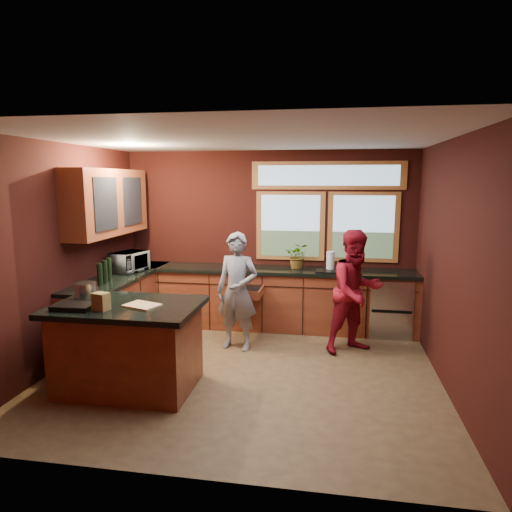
% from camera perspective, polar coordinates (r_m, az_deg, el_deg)
% --- Properties ---
extents(floor, '(4.50, 4.50, 0.00)m').
position_cam_1_polar(floor, '(5.60, -1.51, -14.24)').
color(floor, brown).
rests_on(floor, ground).
extents(room_shell, '(4.52, 4.02, 2.71)m').
position_cam_1_polar(room_shell, '(5.60, -6.97, 4.76)').
color(room_shell, black).
rests_on(room_shell, ground).
extents(back_counter, '(4.50, 0.64, 0.93)m').
position_cam_1_polar(back_counter, '(7.01, 2.75, -5.32)').
color(back_counter, '#562114').
rests_on(back_counter, floor).
extents(left_counter, '(0.64, 2.30, 0.93)m').
position_cam_1_polar(left_counter, '(6.81, -16.51, -6.12)').
color(left_counter, '#562114').
rests_on(left_counter, floor).
extents(island, '(1.55, 1.05, 0.95)m').
position_cam_1_polar(island, '(5.22, -15.68, -10.77)').
color(island, '#562114').
rests_on(island, floor).
extents(person_grey, '(0.64, 0.48, 1.58)m').
position_cam_1_polar(person_grey, '(6.09, -2.35, -4.43)').
color(person_grey, slate).
rests_on(person_grey, floor).
extents(person_red, '(1.00, 0.94, 1.62)m').
position_cam_1_polar(person_red, '(6.12, 12.39, -4.36)').
color(person_red, maroon).
rests_on(person_red, floor).
extents(microwave, '(0.47, 0.60, 0.29)m').
position_cam_1_polar(microwave, '(6.90, -15.56, -0.69)').
color(microwave, '#999999').
rests_on(microwave, left_counter).
extents(potted_plant, '(0.35, 0.30, 0.39)m').
position_cam_1_polar(potted_plant, '(6.89, 5.24, 0.01)').
color(potted_plant, '#999999').
rests_on(potted_plant, back_counter).
extents(paper_towel, '(0.12, 0.12, 0.28)m').
position_cam_1_polar(paper_towel, '(6.83, 9.29, -0.61)').
color(paper_towel, silver).
rests_on(paper_towel, back_counter).
extents(cutting_board, '(0.41, 0.35, 0.02)m').
position_cam_1_polar(cutting_board, '(4.95, -14.06, -6.01)').
color(cutting_board, tan).
rests_on(cutting_board, island).
extents(stock_pot, '(0.24, 0.24, 0.18)m').
position_cam_1_polar(stock_pot, '(5.44, -20.54, -4.08)').
color(stock_pot, '#B8B8BD').
rests_on(stock_pot, island).
extents(paper_bag, '(0.18, 0.15, 0.18)m').
position_cam_1_polar(paper_bag, '(4.91, -18.80, -5.41)').
color(paper_bag, brown).
rests_on(paper_bag, island).
extents(black_tray, '(0.41, 0.30, 0.05)m').
position_cam_1_polar(black_tray, '(5.07, -21.77, -5.87)').
color(black_tray, black).
rests_on(black_tray, island).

